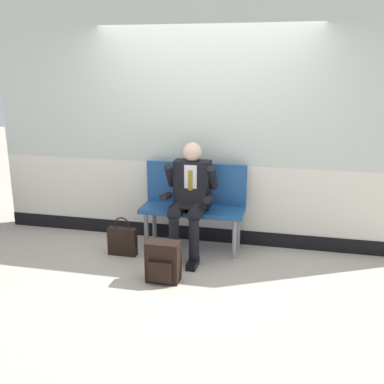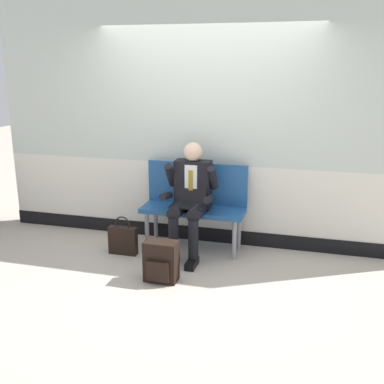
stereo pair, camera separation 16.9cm
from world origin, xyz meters
name	(u,v)px [view 1 (the left image)]	position (x,y,z in m)	size (l,w,h in m)	color
ground_plane	(194,259)	(0.00, 0.00, 0.00)	(18.00, 18.00, 0.00)	#B2A899
station_wall	(206,124)	(0.00, 0.61, 1.41)	(5.18, 0.14, 2.85)	beige
bench_with_person	(194,200)	(-0.08, 0.34, 0.57)	(1.17, 0.42, 0.99)	navy
person_seated	(190,197)	(-0.08, 0.13, 0.67)	(0.57, 0.70, 1.25)	black
backpack	(163,262)	(-0.18, -0.59, 0.20)	(0.33, 0.22, 0.41)	black
handbag	(122,241)	(-0.81, -0.07, 0.17)	(0.32, 0.10, 0.45)	black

